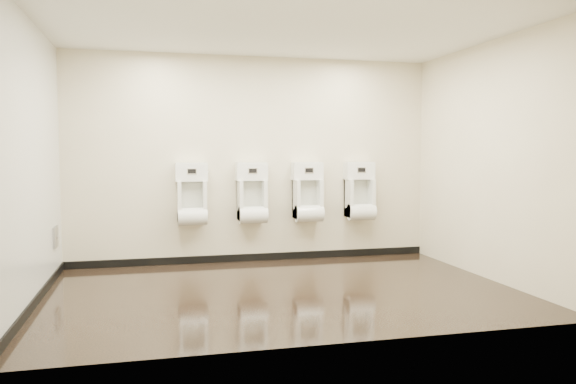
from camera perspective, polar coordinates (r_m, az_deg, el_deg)
name	(u,v)px	position (r m, az deg, el deg)	size (l,w,h in m)	color
ground	(283,291)	(6.18, -0.50, -9.99)	(5.00, 3.50, 0.00)	black
ceiling	(283,28)	(6.14, -0.51, 16.30)	(5.00, 3.50, 0.00)	silver
back_wall	(254,160)	(7.71, -3.50, 3.30)	(5.00, 0.02, 2.80)	beige
front_wall	(336,165)	(4.31, 4.85, 2.74)	(5.00, 0.02, 2.80)	beige
left_wall	(30,163)	(5.94, -24.71, 2.73)	(0.02, 3.50, 2.80)	beige
right_wall	(490,161)	(7.01, 19.85, 3.00)	(0.02, 3.50, 2.80)	beige
tile_overlay_left	(31,163)	(5.94, -24.66, 2.73)	(0.01, 3.50, 2.80)	white
skirting_back	(254,257)	(7.83, -3.44, -6.63)	(5.00, 0.02, 0.10)	black
skirting_left	(36,300)	(6.11, -24.22, -10.02)	(0.02, 3.50, 0.10)	black
access_panel	(56,237)	(7.19, -22.55, -4.25)	(0.04, 0.25, 0.25)	#9E9EA3
urinal_0	(192,199)	(7.48, -9.74, -0.68)	(0.43, 0.32, 0.80)	white
urinal_1	(252,198)	(7.58, -3.66, -0.57)	(0.43, 0.32, 0.80)	white
urinal_2	(308,196)	(7.76, 2.04, -0.46)	(0.43, 0.32, 0.80)	white
urinal_3	(360,195)	(8.00, 7.31, -0.35)	(0.43, 0.32, 0.80)	white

